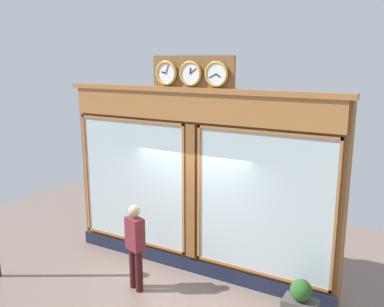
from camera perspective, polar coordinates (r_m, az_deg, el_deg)
shop_facade at (r=8.37m, az=0.43°, el=-3.74°), size 5.90×0.42×4.36m
pedestrian at (r=8.05m, az=-7.75°, el=-12.09°), size 0.41×0.32×1.69m
planter_shrub at (r=7.40m, az=14.64°, el=-17.58°), size 0.36×0.36×0.36m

